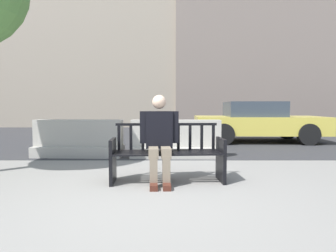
{
  "coord_description": "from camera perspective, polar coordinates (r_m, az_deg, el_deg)",
  "views": [
    {
      "loc": [
        0.3,
        -3.57,
        1.14
      ],
      "look_at": [
        0.29,
        2.41,
        0.75
      ],
      "focal_mm": 32.0,
      "sensor_mm": 36.0,
      "label": 1
    }
  ],
  "objects": [
    {
      "name": "ground_plane",
      "position": [
        3.76,
        -4.67,
        -13.96
      ],
      "size": [
        200.0,
        200.0,
        0.0
      ],
      "primitive_type": "plane",
      "color": "gray"
    },
    {
      "name": "street_asphalt",
      "position": [
        12.32,
        -1.32,
        -1.54
      ],
      "size": [
        120.0,
        12.0,
        0.01
      ],
      "primitive_type": "cube",
      "color": "#333335",
      "rests_on": "ground"
    },
    {
      "name": "street_bench",
      "position": [
        4.57,
        -0.05,
        -5.65
      ],
      "size": [
        1.72,
        0.62,
        0.88
      ],
      "color": "black",
      "rests_on": "ground"
    },
    {
      "name": "seated_person",
      "position": [
        4.47,
        -1.58,
        -2.07
      ],
      "size": [
        0.59,
        0.74,
        1.31
      ],
      "color": "black",
      "rests_on": "ground"
    },
    {
      "name": "jersey_barrier_centre",
      "position": [
        6.76,
        1.58,
        -3.06
      ],
      "size": [
        2.02,
        0.74,
        0.84
      ],
      "color": "#ADA89E",
      "rests_on": "ground"
    },
    {
      "name": "jersey_barrier_left",
      "position": [
        7.14,
        -16.55,
        -2.85
      ],
      "size": [
        2.03,
        0.76,
        0.84
      ],
      "color": "#ADA89E",
      "rests_on": "ground"
    },
    {
      "name": "car_taxi_near",
      "position": [
        10.07,
        16.69,
        0.77
      ],
      "size": [
        4.07,
        2.05,
        1.29
      ],
      "color": "#DBC64C",
      "rests_on": "ground"
    }
  ]
}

